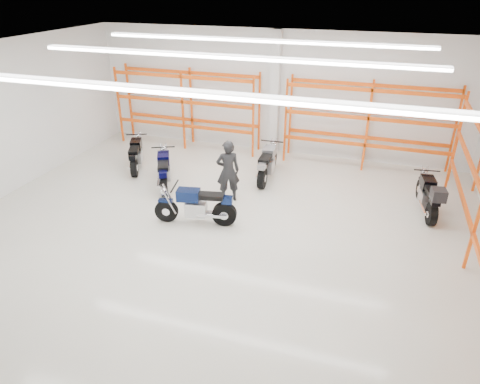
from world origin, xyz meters
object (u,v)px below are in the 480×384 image
(motorcycle_main, at_px, (199,206))
(motorcycle_back_c, at_px, (267,164))
(motorcycle_back_b, at_px, (164,171))
(motorcycle_back_d, at_px, (429,197))
(standing_man, at_px, (228,171))
(motorcycle_back_a, at_px, (136,155))
(structural_column, at_px, (275,94))

(motorcycle_main, xyz_separation_m, motorcycle_back_c, (1.01, 3.39, 0.01))
(motorcycle_back_b, xyz_separation_m, motorcycle_back_c, (3.00, 1.58, 0.00))
(motorcycle_back_b, bearing_deg, motorcycle_main, -42.47)
(motorcycle_back_b, xyz_separation_m, motorcycle_back_d, (7.94, 0.69, 0.03))
(motorcycle_main, bearing_deg, standing_man, 79.55)
(motorcycle_back_c, distance_m, motorcycle_back_d, 5.02)
(motorcycle_back_a, height_order, motorcycle_back_c, motorcycle_back_c)
(motorcycle_back_b, bearing_deg, motorcycle_back_c, 27.75)
(motorcycle_main, bearing_deg, structural_column, 84.23)
(standing_man, bearing_deg, structural_column, -120.21)
(motorcycle_back_b, relative_size, motorcycle_back_d, 0.93)
(motorcycle_back_c, relative_size, structural_column, 0.51)
(motorcycle_back_c, xyz_separation_m, structural_column, (-0.42, 2.49, 1.72))
(motorcycle_back_c, xyz_separation_m, motorcycle_back_d, (4.94, -0.89, 0.03))
(motorcycle_back_a, xyz_separation_m, structural_column, (4.17, 3.10, 1.74))
(standing_man, distance_m, structural_column, 4.51)
(motorcycle_main, height_order, standing_man, standing_man)
(motorcycle_main, bearing_deg, motorcycle_back_d, 22.76)
(motorcycle_main, height_order, motorcycle_back_b, motorcycle_back_b)
(motorcycle_main, height_order, motorcycle_back_a, motorcycle_main)
(motorcycle_main, xyz_separation_m, standing_man, (0.29, 1.56, 0.43))
(motorcycle_back_d, xyz_separation_m, structural_column, (-5.36, 3.38, 1.69))
(motorcycle_back_b, relative_size, structural_column, 0.47)
(motorcycle_back_c, bearing_deg, standing_man, -111.67)
(motorcycle_back_a, relative_size, motorcycle_back_b, 0.98)
(standing_man, bearing_deg, motorcycle_back_d, 163.20)
(motorcycle_main, xyz_separation_m, motorcycle_back_a, (-3.57, 2.78, -0.02))
(motorcycle_main, relative_size, structural_column, 0.50)
(motorcycle_back_a, height_order, motorcycle_back_d, motorcycle_back_d)
(motorcycle_back_c, height_order, standing_man, standing_man)
(motorcycle_back_d, height_order, structural_column, structural_column)
(motorcycle_main, distance_m, motorcycle_back_b, 2.69)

